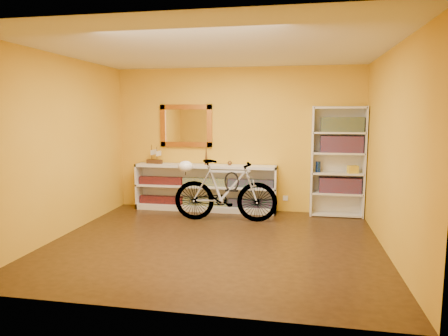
% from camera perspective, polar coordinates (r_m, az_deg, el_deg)
% --- Properties ---
extents(floor, '(4.50, 4.00, 0.01)m').
position_cam_1_polar(floor, '(5.66, -1.31, -10.57)').
color(floor, black).
rests_on(floor, ground).
extents(ceiling, '(4.50, 4.00, 0.01)m').
position_cam_1_polar(ceiling, '(5.44, -1.40, 16.54)').
color(ceiling, silver).
rests_on(ceiling, ground).
extents(back_wall, '(4.50, 0.01, 2.60)m').
position_cam_1_polar(back_wall, '(7.36, 1.85, 4.03)').
color(back_wall, gold).
rests_on(back_wall, ground).
extents(left_wall, '(0.01, 4.00, 2.60)m').
position_cam_1_polar(left_wall, '(6.26, -22.03, 2.84)').
color(left_wall, gold).
rests_on(left_wall, ground).
extents(right_wall, '(0.01, 4.00, 2.60)m').
position_cam_1_polar(right_wall, '(5.41, 22.76, 2.13)').
color(right_wall, gold).
rests_on(right_wall, ground).
extents(gilt_mirror, '(0.98, 0.06, 0.78)m').
position_cam_1_polar(gilt_mirror, '(7.51, -5.41, 5.98)').
color(gilt_mirror, '#99571B').
rests_on(gilt_mirror, back_wall).
extents(wall_socket, '(0.09, 0.02, 0.09)m').
position_cam_1_polar(wall_socket, '(7.40, 8.71, -4.24)').
color(wall_socket, silver).
rests_on(wall_socket, back_wall).
extents(console_unit, '(2.60, 0.35, 0.85)m').
position_cam_1_polar(console_unit, '(7.39, -2.68, -2.80)').
color(console_unit, silver).
rests_on(console_unit, floor).
extents(cd_row_lower, '(2.50, 0.13, 0.14)m').
position_cam_1_polar(cd_row_lower, '(7.42, -2.70, -4.76)').
color(cd_row_lower, black).
rests_on(cd_row_lower, console_unit).
extents(cd_row_upper, '(2.50, 0.13, 0.14)m').
position_cam_1_polar(cd_row_upper, '(7.35, -2.72, -1.98)').
color(cd_row_upper, navy).
rests_on(cd_row_upper, console_unit).
extents(model_ship, '(0.31, 0.16, 0.35)m').
position_cam_1_polar(model_ship, '(7.58, -9.86, 1.94)').
color(model_ship, '#3C2310').
rests_on(model_ship, console_unit).
extents(toy_car, '(0.00, 0.00, 0.00)m').
position_cam_1_polar(toy_car, '(7.43, -5.72, 0.55)').
color(toy_car, black).
rests_on(toy_car, console_unit).
extents(bronze_ornament, '(0.06, 0.06, 0.37)m').
position_cam_1_polar(bronze_ornament, '(7.30, -2.55, 1.93)').
color(bronze_ornament, brown).
rests_on(bronze_ornament, console_unit).
extents(decorative_orb, '(0.08, 0.08, 0.08)m').
position_cam_1_polar(decorative_orb, '(7.23, 0.82, 0.70)').
color(decorative_orb, brown).
rests_on(decorative_orb, console_unit).
extents(bookcase, '(0.90, 0.30, 1.90)m').
position_cam_1_polar(bookcase, '(7.18, 15.83, 0.85)').
color(bookcase, silver).
rests_on(bookcase, floor).
extents(book_row_a, '(0.70, 0.22, 0.26)m').
position_cam_1_polar(book_row_a, '(7.24, 16.10, -2.35)').
color(book_row_a, maroon).
rests_on(book_row_a, bookcase).
extents(book_row_b, '(0.70, 0.22, 0.28)m').
position_cam_1_polar(book_row_b, '(7.16, 16.31, 3.26)').
color(book_row_b, maroon).
rests_on(book_row_b, bookcase).
extents(book_row_c, '(0.70, 0.22, 0.25)m').
position_cam_1_polar(book_row_c, '(7.14, 16.41, 5.94)').
color(book_row_c, navy).
rests_on(book_row_c, bookcase).
extents(travel_mug, '(0.08, 0.08, 0.19)m').
position_cam_1_polar(travel_mug, '(7.15, 13.19, 0.17)').
color(travel_mug, '#16339B').
rests_on(travel_mug, bookcase).
extents(red_tin, '(0.15, 0.15, 0.16)m').
position_cam_1_polar(red_tin, '(7.15, 14.37, 5.65)').
color(red_tin, maroon).
rests_on(red_tin, bookcase).
extents(yellow_bag, '(0.19, 0.15, 0.13)m').
position_cam_1_polar(yellow_bag, '(7.18, 17.80, -0.19)').
color(yellow_bag, yellow).
rests_on(yellow_bag, bookcase).
extents(bicycle, '(0.55, 1.77, 1.03)m').
position_cam_1_polar(bicycle, '(6.63, 0.20, -3.22)').
color(bicycle, silver).
rests_on(bicycle, floor).
extents(helmet, '(0.25, 0.24, 0.19)m').
position_cam_1_polar(helmet, '(6.69, -5.48, 0.22)').
color(helmet, white).
rests_on(helmet, bicycle).
extents(u_lock, '(0.24, 0.03, 0.24)m').
position_cam_1_polar(u_lock, '(6.59, 1.09, -1.92)').
color(u_lock, black).
rests_on(u_lock, bicycle).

